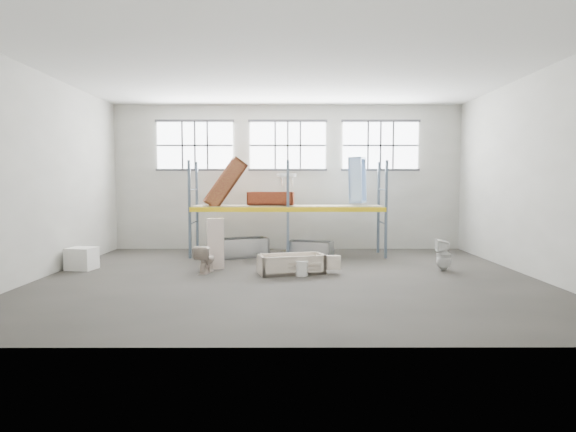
{
  "coord_description": "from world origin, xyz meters",
  "views": [
    {
      "loc": [
        -0.03,
        -11.5,
        2.31
      ],
      "look_at": [
        0.0,
        1.5,
        1.4
      ],
      "focal_mm": 29.52,
      "sensor_mm": 36.0,
      "label": 1
    }
  ],
  "objects_px": {
    "cistern_tall": "(215,243)",
    "rust_tub_flat": "(271,198)",
    "bucket": "(302,268)",
    "toilet_beige": "(206,259)",
    "blue_tub_upright": "(358,180)",
    "toilet_white": "(444,255)",
    "steel_tub_right": "(310,249)",
    "carton_near": "(82,259)",
    "steel_tub_left": "(241,248)",
    "bathtub_beige": "(291,264)"
  },
  "relations": [
    {
      "from": "toilet_beige",
      "to": "blue_tub_upright",
      "type": "distance_m",
      "value": 5.74
    },
    {
      "from": "steel_tub_right",
      "to": "carton_near",
      "type": "relative_size",
      "value": 2.01
    },
    {
      "from": "cistern_tall",
      "to": "carton_near",
      "type": "relative_size",
      "value": 1.99
    },
    {
      "from": "blue_tub_upright",
      "to": "bucket",
      "type": "height_order",
      "value": "blue_tub_upright"
    },
    {
      "from": "cistern_tall",
      "to": "bucket",
      "type": "relative_size",
      "value": 3.62
    },
    {
      "from": "steel_tub_left",
      "to": "rust_tub_flat",
      "type": "bearing_deg",
      "value": 25.07
    },
    {
      "from": "cistern_tall",
      "to": "carton_near",
      "type": "xyz_separation_m",
      "value": [
        -3.56,
        -0.12,
        -0.39
      ]
    },
    {
      "from": "cistern_tall",
      "to": "rust_tub_flat",
      "type": "distance_m",
      "value": 3.01
    },
    {
      "from": "bathtub_beige",
      "to": "cistern_tall",
      "type": "relative_size",
      "value": 1.21
    },
    {
      "from": "bathtub_beige",
      "to": "cistern_tall",
      "type": "xyz_separation_m",
      "value": [
        -2.05,
        0.69,
        0.44
      ]
    },
    {
      "from": "cistern_tall",
      "to": "steel_tub_left",
      "type": "height_order",
      "value": "cistern_tall"
    },
    {
      "from": "toilet_beige",
      "to": "bucket",
      "type": "distance_m",
      "value": 2.5
    },
    {
      "from": "rust_tub_flat",
      "to": "bucket",
      "type": "xyz_separation_m",
      "value": [
        0.88,
        -3.41,
        -1.63
      ]
    },
    {
      "from": "blue_tub_upright",
      "to": "toilet_white",
      "type": "bearing_deg",
      "value": -56.39
    },
    {
      "from": "steel_tub_right",
      "to": "carton_near",
      "type": "height_order",
      "value": "carton_near"
    },
    {
      "from": "toilet_beige",
      "to": "blue_tub_upright",
      "type": "xyz_separation_m",
      "value": [
        4.36,
        3.12,
        2.04
      ]
    },
    {
      "from": "toilet_beige",
      "to": "toilet_white",
      "type": "relative_size",
      "value": 0.85
    },
    {
      "from": "cistern_tall",
      "to": "bucket",
      "type": "xyz_separation_m",
      "value": [
        2.3,
        -1.01,
        -0.49
      ]
    },
    {
      "from": "toilet_white",
      "to": "bathtub_beige",
      "type": "bearing_deg",
      "value": -80.78
    },
    {
      "from": "steel_tub_left",
      "to": "blue_tub_upright",
      "type": "distance_m",
      "value": 4.28
    },
    {
      "from": "steel_tub_left",
      "to": "steel_tub_right",
      "type": "xyz_separation_m",
      "value": [
        2.15,
        -0.04,
        -0.04
      ]
    },
    {
      "from": "toilet_beige",
      "to": "bathtub_beige",
      "type": "bearing_deg",
      "value": -169.53
    },
    {
      "from": "toilet_beige",
      "to": "toilet_white",
      "type": "distance_m",
      "value": 6.24
    },
    {
      "from": "blue_tub_upright",
      "to": "bucket",
      "type": "bearing_deg",
      "value": -118.22
    },
    {
      "from": "steel_tub_left",
      "to": "toilet_white",
      "type": "bearing_deg",
      "value": -22.14
    },
    {
      "from": "toilet_beige",
      "to": "steel_tub_right",
      "type": "distance_m",
      "value": 3.79
    },
    {
      "from": "carton_near",
      "to": "steel_tub_right",
      "type": "bearing_deg",
      "value": 18.28
    },
    {
      "from": "toilet_white",
      "to": "steel_tub_left",
      "type": "relative_size",
      "value": 0.52
    },
    {
      "from": "steel_tub_right",
      "to": "bucket",
      "type": "bearing_deg",
      "value": -96.89
    },
    {
      "from": "bathtub_beige",
      "to": "cistern_tall",
      "type": "height_order",
      "value": "cistern_tall"
    },
    {
      "from": "toilet_white",
      "to": "steel_tub_left",
      "type": "bearing_deg",
      "value": -108.51
    },
    {
      "from": "blue_tub_upright",
      "to": "carton_near",
      "type": "bearing_deg",
      "value": -161.16
    },
    {
      "from": "steel_tub_left",
      "to": "carton_near",
      "type": "xyz_separation_m",
      "value": [
        -4.06,
        -2.09,
        -0.0
      ]
    },
    {
      "from": "toilet_beige",
      "to": "rust_tub_flat",
      "type": "distance_m",
      "value": 3.69
    },
    {
      "from": "rust_tub_flat",
      "to": "bucket",
      "type": "relative_size",
      "value": 3.86
    },
    {
      "from": "bathtub_beige",
      "to": "blue_tub_upright",
      "type": "bearing_deg",
      "value": 42.46
    },
    {
      "from": "rust_tub_flat",
      "to": "bucket",
      "type": "distance_m",
      "value": 3.88
    },
    {
      "from": "cistern_tall",
      "to": "rust_tub_flat",
      "type": "bearing_deg",
      "value": 45.44
    },
    {
      "from": "rust_tub_flat",
      "to": "steel_tub_right",
      "type": "bearing_deg",
      "value": -20.79
    },
    {
      "from": "rust_tub_flat",
      "to": "carton_near",
      "type": "distance_m",
      "value": 5.78
    },
    {
      "from": "rust_tub_flat",
      "to": "cistern_tall",
      "type": "bearing_deg",
      "value": -120.68
    },
    {
      "from": "toilet_white",
      "to": "rust_tub_flat",
      "type": "xyz_separation_m",
      "value": [
        -4.65,
        2.69,
        1.4
      ]
    },
    {
      "from": "cistern_tall",
      "to": "steel_tub_left",
      "type": "distance_m",
      "value": 2.07
    },
    {
      "from": "steel_tub_left",
      "to": "rust_tub_flat",
      "type": "height_order",
      "value": "rust_tub_flat"
    },
    {
      "from": "blue_tub_upright",
      "to": "steel_tub_right",
      "type": "bearing_deg",
      "value": -158.93
    },
    {
      "from": "rust_tub_flat",
      "to": "toilet_beige",
      "type": "bearing_deg",
      "value": -117.89
    },
    {
      "from": "toilet_beige",
      "to": "steel_tub_right",
      "type": "relative_size",
      "value": 0.52
    },
    {
      "from": "bucket",
      "to": "cistern_tall",
      "type": "bearing_deg",
      "value": 156.28
    },
    {
      "from": "bathtub_beige",
      "to": "toilet_beige",
      "type": "distance_m",
      "value": 2.21
    },
    {
      "from": "bathtub_beige",
      "to": "bucket",
      "type": "xyz_separation_m",
      "value": [
        0.25,
        -0.32,
        -0.05
      ]
    }
  ]
}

